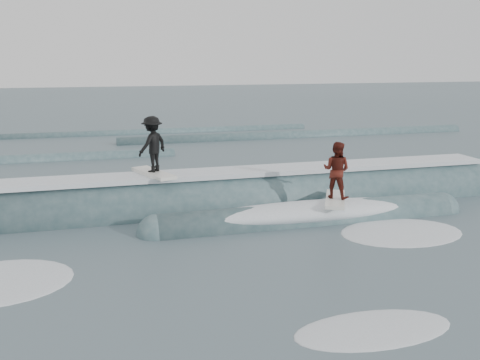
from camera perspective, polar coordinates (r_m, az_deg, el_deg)
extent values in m
plane|color=#3C5258|center=(13.73, 3.48, -7.28)|extent=(160.00, 160.00, 0.00)
cylinder|color=#334F56|center=(17.45, -0.88, -2.81)|extent=(18.71, 2.13, 2.13)
sphere|color=#334F56|center=(21.71, 23.76, -0.77)|extent=(2.13, 2.13, 2.13)
cylinder|color=#334F56|center=(16.01, 7.40, -4.38)|extent=(9.00, 1.13, 1.13)
sphere|color=#334F56|center=(14.91, -8.84, -5.75)|extent=(1.13, 1.13, 1.13)
sphere|color=#334F56|center=(18.19, 20.60, -3.00)|extent=(1.13, 1.13, 1.13)
cube|color=white|center=(17.18, -0.89, 0.83)|extent=(18.00, 1.30, 0.14)
ellipsoid|color=white|center=(15.92, 7.43, -3.35)|extent=(7.60, 1.30, 0.60)
cube|color=silver|center=(16.71, -9.21, 0.74)|extent=(1.22, 2.07, 0.10)
imported|color=black|center=(16.54, -9.32, 3.80)|extent=(1.25, 1.21, 1.71)
cube|color=white|center=(16.17, 10.12, -2.03)|extent=(1.38, 2.04, 0.10)
imported|color=#48140D|center=(15.96, 10.25, 1.06)|extent=(1.03, 1.03, 1.68)
ellipsoid|color=white|center=(15.55, 16.82, -5.37)|extent=(3.66, 2.49, 0.10)
ellipsoid|color=white|center=(10.19, 14.06, -15.21)|extent=(2.59, 1.77, 0.10)
cylinder|color=#334F56|center=(32.90, 6.51, 4.59)|extent=(22.00, 0.80, 0.80)
cylinder|color=#334F56|center=(34.62, -10.48, 4.87)|extent=(22.00, 0.60, 0.60)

